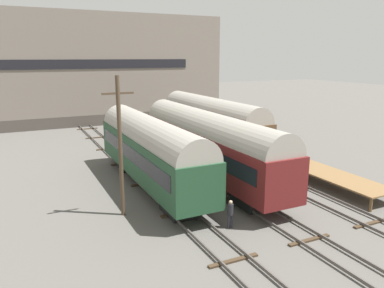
# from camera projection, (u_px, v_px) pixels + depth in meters

# --- Properties ---
(ground_plane) EXTENTS (200.00, 200.00, 0.00)m
(ground_plane) POSITION_uv_depth(u_px,v_px,m) (221.00, 187.00, 27.16)
(ground_plane) COLOR #56544F
(track_left) EXTENTS (2.60, 60.00, 0.26)m
(track_left) POSITION_uv_depth(u_px,v_px,m) (163.00, 195.00, 25.19)
(track_left) COLOR #4C4742
(track_left) RESTS_ON ground
(track_middle) EXTENTS (2.60, 60.00, 0.26)m
(track_middle) POSITION_uv_depth(u_px,v_px,m) (221.00, 185.00, 27.13)
(track_middle) COLOR #4C4742
(track_middle) RESTS_ON ground
(track_right) EXTENTS (2.60, 60.00, 0.26)m
(track_right) POSITION_uv_depth(u_px,v_px,m) (272.00, 177.00, 29.06)
(track_right) COLOR #4C4742
(track_right) RESTS_ON ground
(train_car_maroon) EXTENTS (3.01, 18.71, 5.25)m
(train_car_maroon) POSITION_uv_depth(u_px,v_px,m) (207.00, 141.00, 28.47)
(train_car_maroon) COLOR black
(train_car_maroon) RESTS_ON ground
(train_car_brown) EXTENTS (3.11, 16.89, 5.34)m
(train_car_brown) POSITION_uv_depth(u_px,v_px,m) (211.00, 121.00, 37.30)
(train_car_brown) COLOR black
(train_car_brown) RESTS_ON ground
(train_car_green) EXTENTS (3.00, 16.15, 5.14)m
(train_car_green) POSITION_uv_depth(u_px,v_px,m) (150.00, 148.00, 26.61)
(train_car_green) COLOR black
(train_car_green) RESTS_ON ground
(station_platform) EXTENTS (2.77, 14.49, 0.96)m
(station_platform) POSITION_uv_depth(u_px,v_px,m) (306.00, 165.00, 29.47)
(station_platform) COLOR brown
(station_platform) RESTS_ON ground
(bench) EXTENTS (1.40, 0.40, 0.91)m
(bench) POSITION_uv_depth(u_px,v_px,m) (286.00, 151.00, 31.78)
(bench) COLOR brown
(bench) RESTS_ON station_platform
(person_worker) EXTENTS (0.32, 0.32, 1.62)m
(person_worker) POSITION_uv_depth(u_px,v_px,m) (230.00, 211.00, 20.53)
(person_worker) COLOR #282833
(person_worker) RESTS_ON ground
(utility_pole) EXTENTS (1.80, 0.24, 8.26)m
(utility_pole) POSITION_uv_depth(u_px,v_px,m) (120.00, 145.00, 21.50)
(utility_pole) COLOR #473828
(utility_pole) RESTS_ON ground
(warehouse_building) EXTENTS (38.31, 13.14, 15.08)m
(warehouse_building) POSITION_uv_depth(u_px,v_px,m) (85.00, 69.00, 55.23)
(warehouse_building) COLOR #46403A
(warehouse_building) RESTS_ON ground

